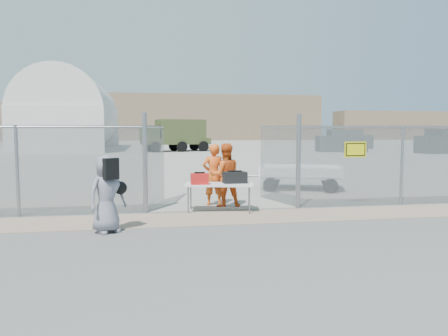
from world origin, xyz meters
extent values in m
plane|color=#464646|center=(0.00, 0.00, 0.00)|extent=(160.00, 160.00, 0.00)
cube|color=gray|center=(0.00, 42.00, 0.01)|extent=(160.00, 80.00, 0.01)
cube|color=gray|center=(0.00, 1.00, 0.01)|extent=(44.00, 1.60, 0.01)
cube|color=red|center=(-0.67, 1.74, 0.86)|extent=(0.44, 0.30, 0.27)
cube|color=black|center=(0.25, 1.83, 0.87)|extent=(0.60, 0.37, 0.28)
imported|color=#E35919|center=(-0.16, 2.78, 0.85)|extent=(0.66, 0.46, 1.70)
imported|color=#E35919|center=(0.11, 2.45, 0.86)|extent=(0.85, 0.67, 1.72)
imported|color=slate|center=(-2.75, -0.01, 0.79)|extent=(0.92, 0.84, 1.58)
camera|label=1|loc=(-1.89, -9.02, 2.08)|focal=35.00mm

